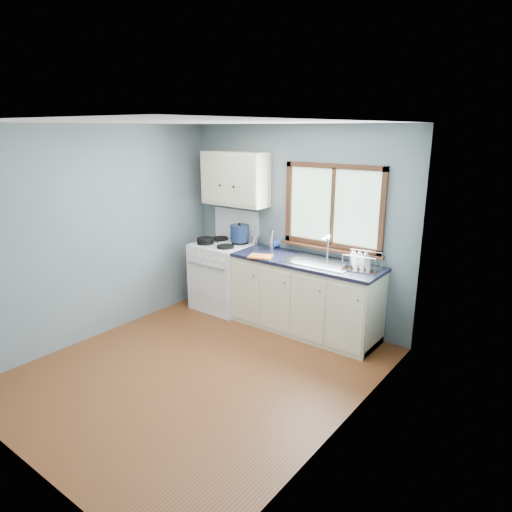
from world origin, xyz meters
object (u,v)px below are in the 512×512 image
Objects in this scene: base_cabinets at (305,300)px; utensil_crock at (256,241)px; sink at (319,267)px; thermos at (271,240)px; gas_range at (224,274)px; skillet at (206,240)px; stockpot at (239,233)px; dish_rack at (361,265)px.

utensil_crock is at bearing 168.42° from base_cabinets.
sink is 0.81m from thermos.
base_cabinets is at bearing 179.87° from sink.
gas_range reaches higher than base_cabinets.
skillet is at bearing -162.25° from thermos.
base_cabinets is at bearing -11.58° from utensil_crock.
stockpot is (0.17, 0.14, 0.58)m from gas_range.
sink reaches higher than thermos.
stockpot is at bearing 39.67° from gas_range.
utensil_crock is 0.82× the size of dish_rack.
stockpot is at bearing 173.69° from base_cabinets.
skillet is 2.19m from dish_rack.
dish_rack is at bearing 2.61° from skillet.
sink is 1.11m from utensil_crock.
utensil_crock reaches higher than dish_rack.
skillet is 1.31× the size of thermos.
thermos is at bearing -11.40° from utensil_crock.
gas_range is 1.53m from sink.
stockpot reaches higher than dish_rack.
sink reaches higher than skillet.
stockpot is 0.89× the size of utensil_crock.
utensil_crock is at bearing 167.41° from dish_rack.
stockpot is at bearing 169.91° from dish_rack.
skillet is (-1.49, -0.16, 0.57)m from base_cabinets.
thermos is (0.31, -0.06, 0.06)m from utensil_crock.
gas_range is 3.24× the size of dish_rack.
base_cabinets is 0.89m from dish_rack.
stockpot is at bearing 174.53° from sink.
sink is (1.49, 0.02, 0.37)m from gas_range.
stockpot is (0.36, 0.29, 0.09)m from skillet.
gas_range reaches higher than utensil_crock.
gas_range is 0.62m from stockpot.
gas_range is 0.67m from utensil_crock.
skillet is at bearing 177.88° from dish_rack.
gas_range is 4.48× the size of stockpot.
stockpot is at bearing -165.35° from utensil_crock.
base_cabinets is 0.89m from thermos.
gas_range is 3.86× the size of skillet.
gas_range is at bearing 34.66° from skillet.
skillet is at bearing -173.76° from base_cabinets.
dish_rack is at bearing 5.06° from sink.
sink is at bearing -9.72° from utensil_crock.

